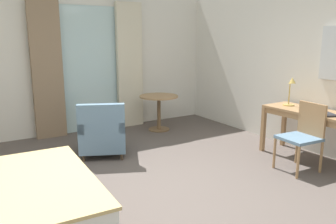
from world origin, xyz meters
TOP-DOWN VIEW (x-y plane):
  - ground at (0.00, 0.00)m, footprint 6.49×7.10m
  - wall_back at (0.00, 3.29)m, footprint 6.09×0.12m
  - wall_right at (2.99, 0.00)m, footprint 0.12×6.70m
  - balcony_glass_door at (0.39, 3.21)m, footprint 1.16×0.02m
  - curtain_panel_left at (-0.41, 3.11)m, footprint 0.53×0.10m
  - curtain_panel_right at (1.19, 3.11)m, footprint 0.53×0.10m
  - writing_desk at (2.58, -0.22)m, footprint 0.61×1.59m
  - desk_chair at (2.17, -0.31)m, footprint 0.51×0.49m
  - desk_lamp at (2.58, 0.28)m, footprint 0.17×0.21m
  - closed_book at (2.49, -0.40)m, footprint 0.29×0.34m
  - armchair_by_window at (0.06, 1.71)m, footprint 0.95×1.00m
  - round_cafe_table at (1.51, 2.49)m, footprint 0.75×0.75m

SIDE VIEW (x-z plane):
  - ground at x=0.00m, z-range -0.10..0.00m
  - armchair_by_window at x=0.06m, z-range -0.09..0.77m
  - round_cafe_table at x=1.51m, z-range 0.17..0.86m
  - desk_chair at x=2.17m, z-range 0.06..0.99m
  - writing_desk at x=2.58m, z-range 0.29..1.04m
  - closed_book at x=2.49m, z-range 0.75..0.78m
  - desk_lamp at x=2.58m, z-range 0.81..1.26m
  - balcony_glass_door at x=0.39m, z-range 0.00..2.37m
  - curtain_panel_left at x=-0.41m, z-range 0.00..2.47m
  - curtain_panel_right at x=1.19m, z-range 0.00..2.47m
  - wall_back at x=0.00m, z-range 0.00..2.70m
  - wall_right at x=2.99m, z-range 0.00..2.70m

